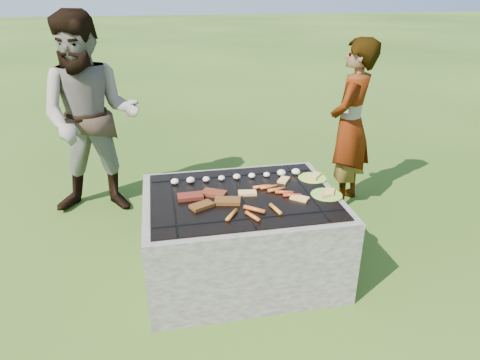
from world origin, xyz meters
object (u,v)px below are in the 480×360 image
(bystander, at_px, (91,118))
(cook, at_px, (350,126))
(fire_pit, at_px, (241,237))
(plate_far, at_px, (312,178))
(plate_near, at_px, (327,195))

(bystander, bearing_deg, cook, -1.10)
(fire_pit, relative_size, cook, 0.86)
(fire_pit, height_order, cook, cook)
(plate_far, bearing_deg, cook, 49.92)
(plate_far, relative_size, plate_near, 0.95)
(cook, bearing_deg, fire_pit, -10.96)
(plate_far, relative_size, bystander, 0.13)
(fire_pit, xyz_separation_m, plate_near, (0.56, -0.10, 0.33))
(bystander, bearing_deg, plate_far, -25.27)
(fire_pit, bearing_deg, plate_far, 17.57)
(plate_near, relative_size, bystander, 0.13)
(plate_far, xyz_separation_m, plate_near, (-0.00, -0.28, -0.00))
(plate_far, relative_size, cook, 0.14)
(fire_pit, xyz_separation_m, cook, (1.16, 0.89, 0.47))
(fire_pit, distance_m, plate_far, 0.68)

